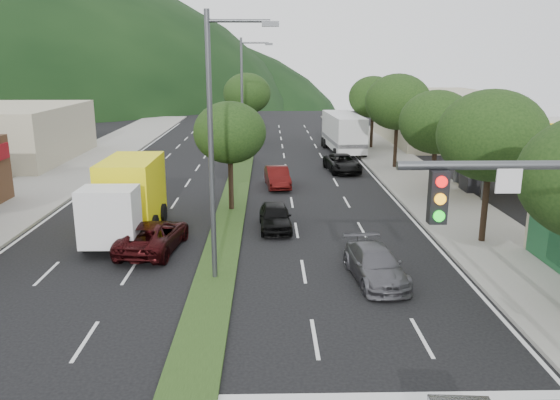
{
  "coord_description": "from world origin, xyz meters",
  "views": [
    {
      "loc": [
        2.1,
        -11.86,
        8.29
      ],
      "look_at": [
        2.61,
        11.41,
        2.3
      ],
      "focal_mm": 35.0,
      "sensor_mm": 36.0,
      "label": 1
    }
  ],
  "objects_px": {
    "tree_r_d": "(398,102)",
    "suv_maroon": "(153,236)",
    "tree_r_c": "(437,122)",
    "car_queue_d": "(342,163)",
    "streetlight_near": "(216,136)",
    "car_queue_a": "(275,217)",
    "tree_r_b": "(492,136)",
    "car_queue_c": "(277,177)",
    "tree_r_e": "(373,97)",
    "car_queue_b": "(375,264)",
    "motorhome": "(343,132)",
    "tree_med_near": "(230,133)",
    "box_truck": "(128,200)",
    "streetlight_mid": "(244,94)",
    "tree_med_far": "(247,93)"
  },
  "relations": [
    {
      "from": "tree_med_near",
      "to": "motorhome",
      "type": "height_order",
      "value": "tree_med_near"
    },
    {
      "from": "suv_maroon",
      "to": "streetlight_mid",
      "type": "bearing_deg",
      "value": -91.57
    },
    {
      "from": "streetlight_mid",
      "to": "car_queue_b",
      "type": "relative_size",
      "value": 2.28
    },
    {
      "from": "tree_r_e",
      "to": "car_queue_a",
      "type": "distance_m",
      "value": 27.61
    },
    {
      "from": "tree_r_d",
      "to": "suv_maroon",
      "type": "xyz_separation_m",
      "value": [
        -15.05,
        -18.6,
        -4.5
      ]
    },
    {
      "from": "car_queue_d",
      "to": "car_queue_c",
      "type": "bearing_deg",
      "value": -141.54
    },
    {
      "from": "streetlight_near",
      "to": "car_queue_a",
      "type": "distance_m",
      "value": 8.42
    },
    {
      "from": "tree_med_near",
      "to": "suv_maroon",
      "type": "xyz_separation_m",
      "value": [
        -3.05,
        -6.6,
        -3.74
      ]
    },
    {
      "from": "tree_r_e",
      "to": "tree_med_near",
      "type": "height_order",
      "value": "tree_r_e"
    },
    {
      "from": "suv_maroon",
      "to": "motorhome",
      "type": "height_order",
      "value": "motorhome"
    },
    {
      "from": "box_truck",
      "to": "motorhome",
      "type": "bearing_deg",
      "value": -119.6
    },
    {
      "from": "tree_r_c",
      "to": "car_queue_d",
      "type": "xyz_separation_m",
      "value": [
        -4.25,
        8.88,
        -4.08
      ]
    },
    {
      "from": "car_queue_b",
      "to": "box_truck",
      "type": "relative_size",
      "value": 0.61
    },
    {
      "from": "car_queue_d",
      "to": "box_truck",
      "type": "distance_m",
      "value": 19.45
    },
    {
      "from": "tree_r_e",
      "to": "car_queue_d",
      "type": "bearing_deg",
      "value": -110.93
    },
    {
      "from": "tree_r_c",
      "to": "motorhome",
      "type": "relative_size",
      "value": 0.7
    },
    {
      "from": "tree_r_e",
      "to": "box_truck",
      "type": "height_order",
      "value": "tree_r_e"
    },
    {
      "from": "tree_r_b",
      "to": "streetlight_near",
      "type": "relative_size",
      "value": 0.69
    },
    {
      "from": "motorhome",
      "to": "suv_maroon",
      "type": "bearing_deg",
      "value": -117.51
    },
    {
      "from": "tree_r_b",
      "to": "tree_med_near",
      "type": "bearing_deg",
      "value": 153.43
    },
    {
      "from": "tree_r_d",
      "to": "tree_med_far",
      "type": "xyz_separation_m",
      "value": [
        -12.0,
        14.0,
        -0.17
      ]
    },
    {
      "from": "car_queue_b",
      "to": "car_queue_c",
      "type": "relative_size",
      "value": 1.07
    },
    {
      "from": "tree_med_far",
      "to": "suv_maroon",
      "type": "height_order",
      "value": "tree_med_far"
    },
    {
      "from": "tree_r_d",
      "to": "car_queue_d",
      "type": "height_order",
      "value": "tree_r_d"
    },
    {
      "from": "tree_r_d",
      "to": "tree_med_near",
      "type": "distance_m",
      "value": 16.99
    },
    {
      "from": "car_queue_b",
      "to": "motorhome",
      "type": "height_order",
      "value": "motorhome"
    },
    {
      "from": "car_queue_d",
      "to": "motorhome",
      "type": "xyz_separation_m",
      "value": [
        1.25,
        9.13,
        1.19
      ]
    },
    {
      "from": "tree_r_e",
      "to": "streetlight_mid",
      "type": "distance_m",
      "value": 13.73
    },
    {
      "from": "suv_maroon",
      "to": "car_queue_d",
      "type": "relative_size",
      "value": 1.03
    },
    {
      "from": "car_queue_c",
      "to": "box_truck",
      "type": "relative_size",
      "value": 0.57
    },
    {
      "from": "tree_r_d",
      "to": "tree_r_e",
      "type": "bearing_deg",
      "value": 90.0
    },
    {
      "from": "suv_maroon",
      "to": "car_queue_a",
      "type": "distance_m",
      "value": 6.28
    },
    {
      "from": "tree_r_d",
      "to": "tree_r_e",
      "type": "xyz_separation_m",
      "value": [
        0.0,
        10.0,
        -0.29
      ]
    },
    {
      "from": "car_queue_c",
      "to": "car_queue_d",
      "type": "xyz_separation_m",
      "value": [
        5.04,
        5.0,
        -0.01
      ]
    },
    {
      "from": "tree_r_c",
      "to": "tree_med_far",
      "type": "relative_size",
      "value": 0.93
    },
    {
      "from": "motorhome",
      "to": "tree_med_near",
      "type": "bearing_deg",
      "value": -117.36
    },
    {
      "from": "streetlight_mid",
      "to": "car_queue_d",
      "type": "xyz_separation_m",
      "value": [
        7.54,
        -4.12,
        -4.92
      ]
    },
    {
      "from": "motorhome",
      "to": "car_queue_b",
      "type": "bearing_deg",
      "value": -98.41
    },
    {
      "from": "car_queue_a",
      "to": "car_queue_b",
      "type": "relative_size",
      "value": 0.88
    },
    {
      "from": "streetlight_near",
      "to": "car_queue_c",
      "type": "distance_m",
      "value": 16.81
    },
    {
      "from": "tree_r_b",
      "to": "car_queue_d",
      "type": "distance_m",
      "value": 17.95
    },
    {
      "from": "tree_r_b",
      "to": "car_queue_c",
      "type": "relative_size",
      "value": 1.69
    },
    {
      "from": "tree_med_near",
      "to": "suv_maroon",
      "type": "bearing_deg",
      "value": -114.81
    },
    {
      "from": "car_queue_c",
      "to": "tree_r_e",
      "type": "bearing_deg",
      "value": 54.43
    },
    {
      "from": "tree_r_c",
      "to": "tree_med_near",
      "type": "relative_size",
      "value": 1.08
    },
    {
      "from": "tree_med_near",
      "to": "car_queue_a",
      "type": "height_order",
      "value": "tree_med_near"
    },
    {
      "from": "tree_r_d",
      "to": "suv_maroon",
      "type": "height_order",
      "value": "tree_r_d"
    },
    {
      "from": "tree_r_b",
      "to": "streetlight_mid",
      "type": "relative_size",
      "value": 0.69
    },
    {
      "from": "tree_med_near",
      "to": "box_truck",
      "type": "xyz_separation_m",
      "value": [
        -4.75,
        -3.99,
        -2.75
      ]
    },
    {
      "from": "tree_med_far",
      "to": "car_queue_b",
      "type": "relative_size",
      "value": 1.58
    }
  ]
}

